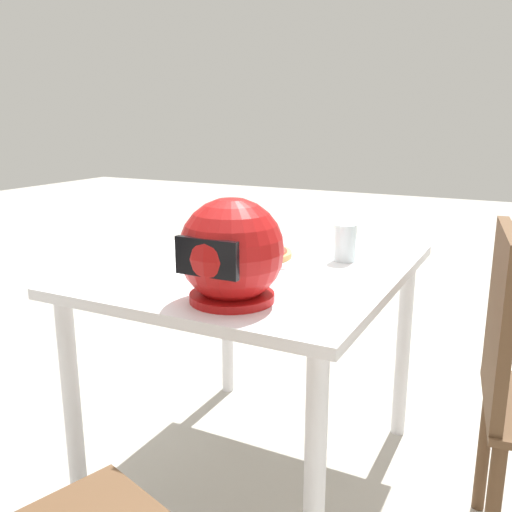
% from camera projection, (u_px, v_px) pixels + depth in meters
% --- Properties ---
extents(ground_plane, '(14.00, 14.00, 0.00)m').
position_uv_depth(ground_plane, '(258.00, 468.00, 1.89)').
color(ground_plane, '#B2ADA3').
extents(dining_table, '(0.86, 1.00, 0.72)m').
position_uv_depth(dining_table, '(258.00, 292.00, 1.74)').
color(dining_table, white).
rests_on(dining_table, ground).
extents(pizza_plate, '(0.29, 0.29, 0.01)m').
position_uv_depth(pizza_plate, '(254.00, 258.00, 1.76)').
color(pizza_plate, white).
rests_on(pizza_plate, dining_table).
extents(pizza, '(0.24, 0.24, 0.05)m').
position_uv_depth(pizza, '(252.00, 253.00, 1.76)').
color(pizza, tan).
rests_on(pizza, pizza_plate).
extents(motorcycle_helmet, '(0.26, 0.26, 0.26)m').
position_uv_depth(motorcycle_helmet, '(231.00, 253.00, 1.35)').
color(motorcycle_helmet, '#B21414').
rests_on(motorcycle_helmet, dining_table).
extents(drinking_glass, '(0.07, 0.07, 0.12)m').
position_uv_depth(drinking_glass, '(345.00, 243.00, 1.74)').
color(drinking_glass, silver).
rests_on(drinking_glass, dining_table).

